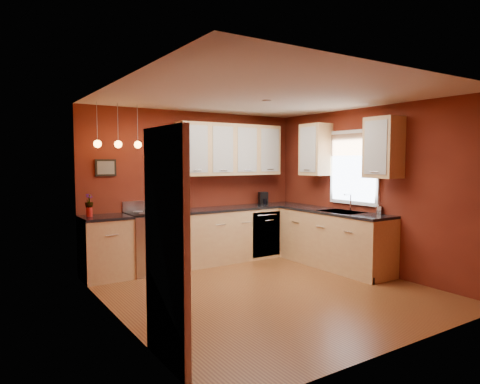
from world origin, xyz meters
TOP-DOWN VIEW (x-y plane):
  - floor at (0.00, 0.00)m, footprint 4.20×4.20m
  - ceiling at (0.00, 0.00)m, footprint 4.00×4.20m
  - wall_back at (0.00, 2.10)m, footprint 4.00×0.02m
  - wall_front at (0.00, -2.10)m, footprint 4.00×0.02m
  - wall_left at (-2.00, 0.00)m, footprint 0.02×4.20m
  - wall_right at (2.00, 0.00)m, footprint 0.02×4.20m
  - base_cabinets_back_left at (-1.65, 1.80)m, footprint 0.70×0.60m
  - base_cabinets_back_right at (0.73, 1.80)m, footprint 2.54×0.60m
  - base_cabinets_right at (1.70, 0.45)m, footprint 0.60×2.10m
  - counter_back_left at (-1.65, 1.80)m, footprint 0.70×0.62m
  - counter_back_right at (0.73, 1.80)m, footprint 2.54×0.62m
  - counter_right at (1.70, 0.45)m, footprint 0.62×2.10m
  - gas_range at (-0.92, 1.80)m, footprint 0.76×0.64m
  - dishwasher_front at (1.10, 1.51)m, footprint 0.60×0.02m
  - sink at (1.70, 0.30)m, footprint 0.50×0.70m
  - window at (1.97, 0.30)m, footprint 0.06×1.02m
  - door_left_wall at (-1.97, -1.20)m, footprint 0.12×0.82m
  - upper_cabinets_back at (0.60, 1.93)m, footprint 2.00×0.35m
  - upper_cabinets_right at (1.82, 0.32)m, footprint 0.35×1.95m
  - wall_picture at (-1.55, 2.08)m, footprint 0.32×0.03m
  - pendant_lights at (-1.45, 1.75)m, footprint 0.71×0.11m
  - red_canister at (-0.45, 1.94)m, footprint 0.14×0.14m
  - red_vase at (-1.87, 1.85)m, footprint 0.09×0.09m
  - flowers at (-1.87, 1.85)m, footprint 0.16×0.16m
  - coffee_maker at (1.33, 1.92)m, footprint 0.19×0.18m
  - soap_pump at (1.95, -0.25)m, footprint 0.11×0.11m
  - dish_towel at (-0.99, 1.47)m, footprint 0.22×0.02m

SIDE VIEW (x-z plane):
  - floor at x=0.00m, z-range 0.00..0.00m
  - base_cabinets_back_left at x=-1.65m, z-range 0.00..0.90m
  - base_cabinets_back_right at x=0.73m, z-range 0.00..0.90m
  - base_cabinets_right at x=1.70m, z-range 0.00..0.90m
  - dishwasher_front at x=1.10m, z-range 0.05..0.85m
  - gas_range at x=-0.92m, z-range -0.07..1.04m
  - dish_towel at x=-0.99m, z-range 0.37..0.67m
  - sink at x=1.70m, z-range 0.75..1.08m
  - counter_back_left at x=-1.65m, z-range 0.90..0.94m
  - counter_back_right at x=0.73m, z-range 0.90..0.94m
  - counter_right at x=1.70m, z-range 0.90..0.94m
  - red_vase at x=-1.87m, z-range 0.94..1.08m
  - door_left_wall at x=-1.97m, z-range 0.00..2.05m
  - soap_pump at x=1.95m, z-range 0.94..1.12m
  - coffee_maker at x=1.33m, z-range 0.93..1.16m
  - red_canister at x=-0.45m, z-range 0.94..1.16m
  - flowers at x=-1.87m, z-range 1.06..1.28m
  - wall_back at x=0.00m, z-range 0.00..2.60m
  - wall_front at x=0.00m, z-range 0.00..2.60m
  - wall_left at x=-2.00m, z-range 0.00..2.60m
  - wall_right at x=2.00m, z-range 0.00..2.60m
  - wall_picture at x=-1.55m, z-range 1.52..1.78m
  - window at x=1.97m, z-range 1.08..2.30m
  - upper_cabinets_back at x=0.60m, z-range 1.50..2.40m
  - upper_cabinets_right at x=1.82m, z-range 1.50..2.40m
  - pendant_lights at x=-1.45m, z-range 1.68..2.34m
  - ceiling at x=0.00m, z-range 2.59..2.61m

